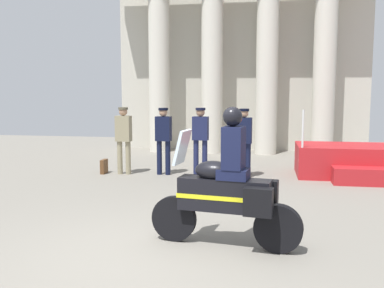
# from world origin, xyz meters

# --- Properties ---
(ground_plane) EXTENTS (28.00, 28.00, 0.00)m
(ground_plane) POSITION_xyz_m (0.00, 0.00, 0.00)
(ground_plane) COLOR gray
(colonnade_backdrop) EXTENTS (8.80, 1.57, 6.54)m
(colonnade_backdrop) POSITION_xyz_m (0.55, 10.24, 3.38)
(colonnade_backdrop) COLOR beige
(colonnade_backdrop) RESTS_ON ground_plane
(reviewing_stand) EXTENTS (3.28, 2.02, 1.67)m
(reviewing_stand) POSITION_xyz_m (3.89, 6.04, 0.37)
(reviewing_stand) COLOR #B21E23
(reviewing_stand) RESTS_ON ground_plane
(officer_in_row_0) EXTENTS (0.39, 0.24, 1.70)m
(officer_in_row_0) POSITION_xyz_m (-2.07, 5.42, 1.00)
(officer_in_row_0) COLOR gray
(officer_in_row_0) RESTS_ON ground_plane
(officer_in_row_1) EXTENTS (0.39, 0.24, 1.69)m
(officer_in_row_1) POSITION_xyz_m (-1.06, 5.52, 1.00)
(officer_in_row_1) COLOR black
(officer_in_row_1) RESTS_ON ground_plane
(officer_in_row_2) EXTENTS (0.39, 0.24, 1.70)m
(officer_in_row_2) POSITION_xyz_m (-0.11, 5.45, 1.01)
(officer_in_row_2) COLOR #191E42
(officer_in_row_2) RESTS_ON ground_plane
(officer_in_row_3) EXTENTS (0.39, 0.24, 1.68)m
(officer_in_row_3) POSITION_xyz_m (0.95, 5.49, 0.99)
(officer_in_row_3) COLOR black
(officer_in_row_3) RESTS_ON ground_plane
(motorcycle_with_rider) EXTENTS (2.09, 0.74, 1.90)m
(motorcycle_with_rider) POSITION_xyz_m (1.02, 0.63, 0.79)
(motorcycle_with_rider) COLOR black
(motorcycle_with_rider) RESTS_ON ground_plane
(briefcase_on_ground) EXTENTS (0.10, 0.32, 0.36)m
(briefcase_on_ground) POSITION_xyz_m (-2.61, 5.41, 0.18)
(briefcase_on_ground) COLOR brown
(briefcase_on_ground) RESTS_ON ground_plane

